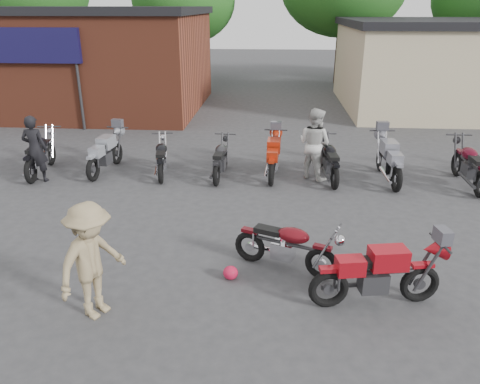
# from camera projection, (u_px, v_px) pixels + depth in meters

# --- Properties ---
(ground) EXTENTS (90.00, 90.00, 0.00)m
(ground) POSITION_uv_depth(u_px,v_px,m) (250.00, 282.00, 7.82)
(ground) COLOR #343537
(brick_building) EXTENTS (12.00, 8.00, 4.00)m
(brick_building) POSITION_uv_depth(u_px,v_px,m) (64.00, 62.00, 20.65)
(brick_building) COLOR brown
(brick_building) RESTS_ON ground
(stucco_building) EXTENTS (10.00, 8.00, 3.50)m
(stucco_building) POSITION_uv_depth(u_px,v_px,m) (462.00, 68.00, 20.49)
(stucco_building) COLOR tan
(stucco_building) RESTS_ON ground
(tree_0) EXTENTS (6.56, 6.56, 8.20)m
(tree_0) POSITION_uv_depth(u_px,v_px,m) (34.00, 9.00, 27.62)
(tree_0) COLOR #155115
(tree_0) RESTS_ON ground
(tree_1) EXTENTS (5.92, 5.92, 7.40)m
(tree_1) POSITION_uv_depth(u_px,v_px,m) (185.00, 17.00, 27.16)
(tree_1) COLOR #155115
(tree_1) RESTS_ON ground
(tree_2) EXTENTS (7.04, 7.04, 8.80)m
(tree_2) POSITION_uv_depth(u_px,v_px,m) (342.00, 4.00, 26.29)
(tree_2) COLOR #155115
(tree_2) RESTS_ON ground
(vintage_motorcycle) EXTENTS (1.92, 1.26, 1.06)m
(vintage_motorcycle) POSITION_uv_depth(u_px,v_px,m) (287.00, 243.00, 7.98)
(vintage_motorcycle) COLOR #5C0B12
(vintage_motorcycle) RESTS_ON ground
(sportbike) EXTENTS (2.06, 0.98, 1.15)m
(sportbike) POSITION_uv_depth(u_px,v_px,m) (379.00, 272.00, 7.04)
(sportbike) COLOR #A00D17
(sportbike) RESTS_ON ground
(helmet) EXTENTS (0.32, 0.32, 0.24)m
(helmet) POSITION_uv_depth(u_px,v_px,m) (231.00, 273.00, 7.87)
(helmet) COLOR #B81335
(helmet) RESTS_ON ground
(person_dark) EXTENTS (0.64, 0.43, 1.75)m
(person_dark) POSITION_uv_depth(u_px,v_px,m) (35.00, 149.00, 12.03)
(person_dark) COLOR black
(person_dark) RESTS_ON ground
(person_light) EXTENTS (1.16, 1.13, 1.88)m
(person_light) POSITION_uv_depth(u_px,v_px,m) (314.00, 144.00, 12.21)
(person_light) COLOR beige
(person_light) RESTS_ON ground
(person_tan) EXTENTS (1.13, 1.34, 1.80)m
(person_tan) POSITION_uv_depth(u_px,v_px,m) (92.00, 261.00, 6.70)
(person_tan) COLOR #98845E
(person_tan) RESTS_ON ground
(row_bike_0) EXTENTS (0.93, 2.16, 1.22)m
(row_bike_0) POSITION_uv_depth(u_px,v_px,m) (40.00, 152.00, 12.69)
(row_bike_0) COLOR black
(row_bike_0) RESTS_ON ground
(row_bike_1) EXTENTS (0.88, 2.08, 1.17)m
(row_bike_1) POSITION_uv_depth(u_px,v_px,m) (105.00, 151.00, 12.81)
(row_bike_1) COLOR #9397A1
(row_bike_1) RESTS_ON ground
(row_bike_2) EXTENTS (0.91, 1.91, 1.06)m
(row_bike_2) POSITION_uv_depth(u_px,v_px,m) (162.00, 156.00, 12.61)
(row_bike_2) COLOR black
(row_bike_2) RESTS_ON ground
(row_bike_3) EXTENTS (0.71, 1.90, 1.09)m
(row_bike_3) POSITION_uv_depth(u_px,v_px,m) (221.00, 157.00, 12.45)
(row_bike_3) COLOR #242326
(row_bike_3) RESTS_ON ground
(row_bike_4) EXTENTS (0.78, 2.07, 1.18)m
(row_bike_4) POSITION_uv_depth(u_px,v_px,m) (274.00, 155.00, 12.50)
(row_bike_4) COLOR #AC260E
(row_bike_4) RESTS_ON ground
(row_bike_5) EXTENTS (0.81, 2.01, 1.14)m
(row_bike_5) POSITION_uv_depth(u_px,v_px,m) (330.00, 159.00, 12.26)
(row_bike_5) COLOR black
(row_bike_5) RESTS_ON ground
(row_bike_6) EXTENTS (0.78, 2.17, 1.25)m
(row_bike_6) POSITION_uv_depth(u_px,v_px,m) (389.00, 158.00, 12.15)
(row_bike_6) COLOR gray
(row_bike_6) RESTS_ON ground
(row_bike_7) EXTENTS (0.71, 2.12, 1.23)m
(row_bike_7) POSITION_uv_depth(u_px,v_px,m) (470.00, 163.00, 11.80)
(row_bike_7) COLOR #4A0917
(row_bike_7) RESTS_ON ground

